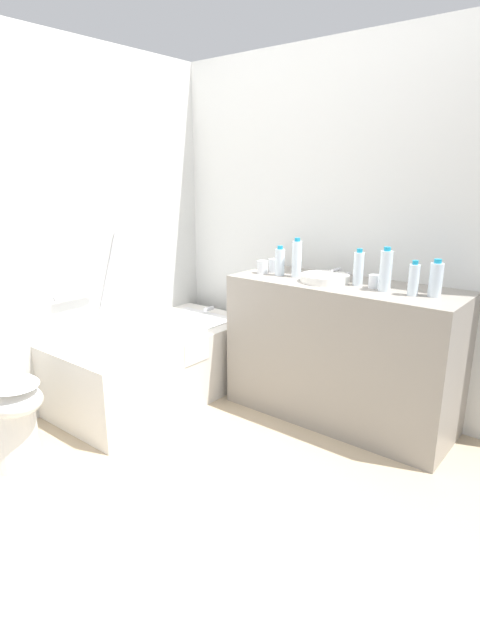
{
  "coord_description": "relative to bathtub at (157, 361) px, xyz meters",
  "views": [
    {
      "loc": [
        -1.61,
        -1.64,
        1.52
      ],
      "look_at": [
        0.58,
        0.12,
        0.69
      ],
      "focal_mm": 27.58,
      "sensor_mm": 36.0,
      "label": 1
    }
  ],
  "objects": [
    {
      "name": "wall_right_mirror",
      "position": [
        0.85,
        -0.83,
        0.9
      ],
      "size": [
        0.1,
        2.8,
        2.33
      ],
      "primitive_type": "cube",
      "color": "silver",
      "rests_on": "ground_plane"
    },
    {
      "name": "sink_basin",
      "position": [
        0.49,
        -1.02,
        0.65
      ],
      "size": [
        0.3,
        0.3,
        0.05
      ],
      "primitive_type": "cylinder",
      "color": "white",
      "rests_on": "vanity_counter"
    },
    {
      "name": "water_bottle_5",
      "position": [
        0.49,
        -0.69,
        0.71
      ],
      "size": [
        0.06,
        0.06,
        0.19
      ],
      "color": "silver",
      "rests_on": "vanity_counter"
    },
    {
      "name": "drinking_glass_2",
      "position": [
        0.52,
        -1.33,
        0.66
      ],
      "size": [
        0.07,
        0.07,
        0.08
      ],
      "primitive_type": "cylinder",
      "color": "white",
      "rests_on": "vanity_counter"
    },
    {
      "name": "toilet",
      "position": [
        -1.07,
        0.02,
        0.1
      ],
      "size": [
        0.36,
        0.51,
        0.74
      ],
      "rotation": [
        0.0,
        0.0,
        -1.52
      ],
      "color": "white",
      "rests_on": "ground_plane"
    },
    {
      "name": "water_bottle_1",
      "position": [
        0.51,
        -0.8,
        0.74
      ],
      "size": [
        0.06,
        0.06,
        0.25
      ],
      "color": "silver",
      "rests_on": "vanity_counter"
    },
    {
      "name": "bathtub",
      "position": [
        0.0,
        0.0,
        0.0
      ],
      "size": [
        1.41,
        0.74,
        1.17
      ],
      "color": "silver",
      "rests_on": "ground_plane"
    },
    {
      "name": "vanity_counter",
      "position": [
        0.53,
        -1.14,
        0.18
      ],
      "size": [
        0.54,
        1.42,
        0.89
      ],
      "primitive_type": "cube",
      "color": "gray",
      "rests_on": "ground_plane"
    },
    {
      "name": "drinking_glass_0",
      "position": [
        0.47,
        -0.56,
        0.67
      ],
      "size": [
        0.07,
        0.07,
        0.08
      ],
      "primitive_type": "cylinder",
      "color": "white",
      "rests_on": "vanity_counter"
    },
    {
      "name": "ground_plane",
      "position": [
        -0.53,
        -0.83,
        -0.27
      ],
      "size": [
        3.67,
        3.67,
        0.0
      ],
      "primitive_type": "plane",
      "color": "tan"
    },
    {
      "name": "sink_faucet",
      "position": [
        0.67,
        -1.02,
        0.65
      ],
      "size": [
        0.12,
        0.15,
        0.06
      ],
      "color": "silver",
      "rests_on": "vanity_counter"
    },
    {
      "name": "wall_back_tiled",
      "position": [
        -0.53,
        0.42,
        0.9
      ],
      "size": [
        3.07,
        0.1,
        2.33
      ],
      "primitive_type": "cube",
      "color": "silver",
      "rests_on": "ground_plane"
    },
    {
      "name": "water_bottle_3",
      "position": [
        0.53,
        -1.67,
        0.72
      ],
      "size": [
        0.07,
        0.07,
        0.2
      ],
      "color": "silver",
      "rests_on": "vanity_counter"
    },
    {
      "name": "water_bottle_2",
      "position": [
        0.48,
        -1.57,
        0.71
      ],
      "size": [
        0.06,
        0.06,
        0.19
      ],
      "color": "silver",
      "rests_on": "vanity_counter"
    },
    {
      "name": "water_bottle_0",
      "position": [
        0.49,
        -1.41,
        0.74
      ],
      "size": [
        0.07,
        0.07,
        0.25
      ],
      "color": "silver",
      "rests_on": "vanity_counter"
    },
    {
      "name": "water_bottle_4",
      "position": [
        0.53,
        -1.22,
        0.73
      ],
      "size": [
        0.06,
        0.06,
        0.22
      ],
      "color": "silver",
      "rests_on": "vanity_counter"
    },
    {
      "name": "drinking_glass_1",
      "position": [
        0.56,
        -0.6,
        0.67
      ],
      "size": [
        0.08,
        0.08,
        0.09
      ],
      "primitive_type": "cylinder",
      "color": "white",
      "rests_on": "vanity_counter"
    }
  ]
}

